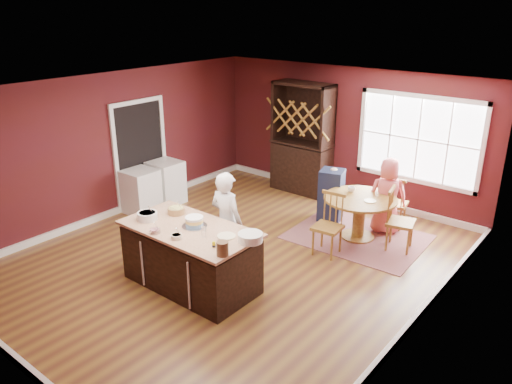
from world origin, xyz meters
TOP-DOWN VIEW (x-y plane):
  - room_shell at (0.00, 0.00)m, footprint 7.00×7.00m
  - window at (1.50, 3.47)m, footprint 2.36×0.10m
  - doorway at (-2.97, 0.60)m, footprint 0.08×1.26m
  - kitchen_island at (0.06, -1.01)m, footprint 1.99×1.04m
  - dining_table at (1.20, 1.92)m, footprint 1.25×1.25m
  - baker at (0.13, -0.31)m, footprint 0.58×0.38m
  - layer_cake at (0.09, -0.94)m, footprint 0.36×0.36m
  - bowl_blue at (-0.61, -1.19)m, footprint 0.29×0.29m
  - bowl_yellow at (-0.44, -0.78)m, footprint 0.26×0.26m
  - bowl_pink at (-0.18, -1.42)m, footprint 0.15×0.15m
  - bowl_olive at (0.18, -1.36)m, footprint 0.15×0.15m
  - drinking_glass at (0.43, -1.09)m, footprint 0.07×0.07m
  - dinner_plate at (0.66, -0.90)m, footprint 0.25×0.25m
  - white_tub at (1.00, -0.80)m, footprint 0.33×0.33m
  - stoneware_crock at (0.97, -1.32)m, footprint 0.15×0.15m
  - toy_figurine at (0.74, -1.23)m, footprint 0.05×0.05m
  - rug at (1.20, 1.92)m, footprint 2.31×1.82m
  - chair_east at (1.93, 1.95)m, footprint 0.52×0.54m
  - chair_south at (1.08, 1.05)m, footprint 0.47×0.46m
  - chair_north at (1.48, 2.72)m, footprint 0.49×0.47m
  - seated_woman at (1.45, 2.44)m, footprint 0.80×0.70m
  - high_chair at (0.42, 2.27)m, footprint 0.52×0.52m
  - toddler at (0.45, 2.27)m, footprint 0.18×0.14m
  - table_plate at (1.40, 1.86)m, footprint 0.20×0.20m
  - table_cup at (0.94, 2.05)m, footprint 0.16×0.16m
  - hutch at (-0.89, 3.22)m, footprint 1.28×0.53m
  - washer at (-2.64, 0.28)m, footprint 0.59×0.57m
  - dryer at (-2.64, 0.92)m, footprint 0.60×0.58m

SIDE VIEW (x-z plane):
  - rug at x=1.20m, z-range 0.00..0.01m
  - washer at x=-2.64m, z-range 0.00..0.86m
  - dryer at x=-2.64m, z-range 0.00..0.88m
  - kitchen_island at x=0.06m, z-range -0.02..0.90m
  - chair_north at x=1.48m, z-range 0.00..1.01m
  - high_chair at x=0.42m, z-range 0.00..1.03m
  - chair_south at x=1.08m, z-range 0.00..1.04m
  - chair_east at x=1.93m, z-range 0.00..1.07m
  - dining_table at x=1.20m, z-range 0.16..0.91m
  - seated_woman at x=1.45m, z-range 0.00..1.37m
  - table_plate at x=1.40m, z-range 0.75..0.77m
  - baker at x=0.13m, z-range 0.00..1.57m
  - table_cup at x=0.94m, z-range 0.75..0.85m
  - toddler at x=0.45m, z-range 0.68..0.94m
  - dinner_plate at x=0.66m, z-range 0.92..0.94m
  - bowl_pink at x=-0.18m, z-range 0.92..0.98m
  - bowl_olive at x=0.18m, z-range 0.92..0.98m
  - toy_figurine at x=0.74m, z-range 0.92..1.00m
  - bowl_yellow at x=-0.44m, z-range 0.92..1.02m
  - bowl_blue at x=-0.61m, z-range 0.92..1.03m
  - white_tub at x=1.00m, z-range 0.92..1.03m
  - layer_cake at x=0.09m, z-range 0.92..1.07m
  - drinking_glass at x=0.43m, z-range 0.92..1.07m
  - stoneware_crock at x=0.97m, z-range 0.92..1.10m
  - doorway at x=-2.97m, z-range -0.04..2.09m
  - hutch at x=-0.89m, z-range 0.00..2.34m
  - room_shell at x=0.00m, z-range -2.15..4.85m
  - window at x=1.50m, z-range 0.67..2.33m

